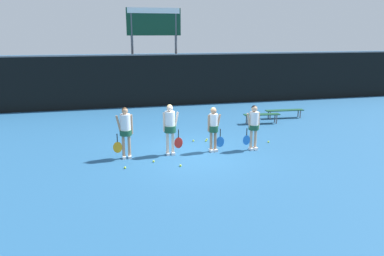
{
  "coord_description": "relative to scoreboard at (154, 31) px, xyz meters",
  "views": [
    {
      "loc": [
        -3.12,
        -12.49,
        4.2
      ],
      "look_at": [
        -0.04,
        0.01,
        0.94
      ],
      "focal_mm": 35.0,
      "sensor_mm": 36.0,
      "label": 1
    }
  ],
  "objects": [
    {
      "name": "bench_courtside",
      "position": [
        4.16,
        -6.46,
        -3.95
      ],
      "size": [
        1.76,
        0.53,
        0.47
      ],
      "rotation": [
        0.0,
        0.0,
        -0.1
      ],
      "color": "#19472D",
      "rests_on": "ground_plane"
    },
    {
      "name": "ground_plane",
      "position": [
        -0.14,
        -10.14,
        -4.36
      ],
      "size": [
        140.0,
        140.0,
        0.0
      ],
      "primitive_type": "plane",
      "color": "#235684"
    },
    {
      "name": "player_2",
      "position": [
        0.63,
        -10.09,
        -3.39
      ],
      "size": [
        0.65,
        0.35,
        1.64
      ],
      "rotation": [
        0.0,
        0.0,
        0.13
      ],
      "color": "tan",
      "rests_on": "ground_plane"
    },
    {
      "name": "player_0",
      "position": [
        -2.52,
        -10.11,
        -3.29
      ],
      "size": [
        0.7,
        0.41,
        1.79
      ],
      "rotation": [
        0.0,
        0.0,
        0.02
      ],
      "color": "tan",
      "rests_on": "ground_plane"
    },
    {
      "name": "tennis_ball_3",
      "position": [
        -1.68,
        -10.77,
        -4.32
      ],
      "size": [
        0.07,
        0.07,
        0.07
      ],
      "primitive_type": "sphere",
      "color": "#CCE033",
      "rests_on": "ground_plane"
    },
    {
      "name": "tennis_ball_1",
      "position": [
        3.08,
        -9.55,
        -4.32
      ],
      "size": [
        0.07,
        0.07,
        0.07
      ],
      "primitive_type": "sphere",
      "color": "#CCE033",
      "rests_on": "ground_plane"
    },
    {
      "name": "tennis_ball_6",
      "position": [
        0.23,
        -8.68,
        -4.32
      ],
      "size": [
        0.07,
        0.07,
        0.07
      ],
      "primitive_type": "sphere",
      "color": "#CCE033",
      "rests_on": "ground_plane"
    },
    {
      "name": "tennis_ball_5",
      "position": [
        0.81,
        -8.63,
        -4.32
      ],
      "size": [
        0.07,
        0.07,
        0.07
      ],
      "primitive_type": "sphere",
      "color": "#CCE033",
      "rests_on": "ground_plane"
    },
    {
      "name": "bench_far",
      "position": [
        5.79,
        -5.62,
        -3.98
      ],
      "size": [
        2.0,
        0.5,
        0.43
      ],
      "rotation": [
        0.0,
        0.0,
        -0.07
      ],
      "color": "#19472D",
      "rests_on": "ground_plane"
    },
    {
      "name": "player_3",
      "position": [
        2.12,
        -10.24,
        -3.36
      ],
      "size": [
        0.66,
        0.38,
        1.68
      ],
      "rotation": [
        0.0,
        0.0,
        0.09
      ],
      "color": "tan",
      "rests_on": "ground_plane"
    },
    {
      "name": "player_1",
      "position": [
        -0.97,
        -10.09,
        -3.27
      ],
      "size": [
        0.69,
        0.41,
        1.81
      ],
      "rotation": [
        0.0,
        0.0,
        0.01
      ],
      "color": "beige",
      "rests_on": "ground_plane"
    },
    {
      "name": "tennis_ball_2",
      "position": [
        -0.89,
        -11.41,
        -4.32
      ],
      "size": [
        0.07,
        0.07,
        0.07
      ],
      "primitive_type": "sphere",
      "color": "#CCE033",
      "rests_on": "ground_plane"
    },
    {
      "name": "scoreboard",
      "position": [
        0.0,
        0.0,
        0.0
      ],
      "size": [
        3.2,
        0.15,
        5.66
      ],
      "color": "#515156",
      "rests_on": "ground_plane"
    },
    {
      "name": "tennis_ball_0",
      "position": [
        0.71,
        -8.81,
        -4.32
      ],
      "size": [
        0.07,
        0.07,
        0.07
      ],
      "primitive_type": "sphere",
      "color": "#CCE033",
      "rests_on": "ground_plane"
    },
    {
      "name": "fence_windscreen",
      "position": [
        -0.14,
        -0.82,
        -2.81
      ],
      "size": [
        60.0,
        0.08,
        3.06
      ],
      "color": "black",
      "rests_on": "ground_plane"
    },
    {
      "name": "tennis_ball_4",
      "position": [
        -2.65,
        -11.17,
        -4.32
      ],
      "size": [
        0.07,
        0.07,
        0.07
      ],
      "primitive_type": "sphere",
      "color": "#CCE033",
      "rests_on": "ground_plane"
    }
  ]
}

